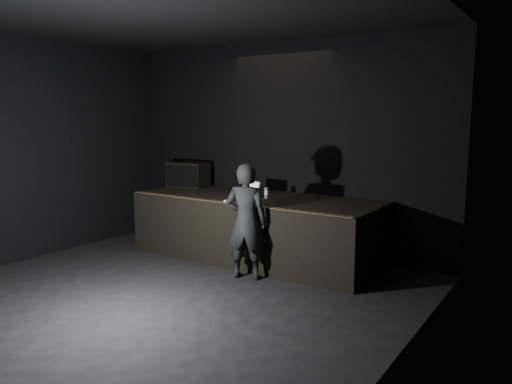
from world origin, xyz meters
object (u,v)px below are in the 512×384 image
object	(u,v)px
stage_riser	(256,227)
stage_monitor	(188,174)
beer_can	(266,193)
laptop	(247,193)
person	(246,221)

from	to	relation	value
stage_riser	stage_monitor	distance (m)	1.83
stage_monitor	beer_can	xyz separation A→B (m)	(1.87, -0.28, -0.14)
laptop	person	size ratio (longest dim) A/B	0.27
person	stage_monitor	bearing A→B (deg)	-47.95
person	laptop	bearing A→B (deg)	-74.34
stage_riser	beer_can	xyz separation A→B (m)	(0.21, -0.02, 0.58)
laptop	person	world-z (taller)	person
beer_can	laptop	bearing A→B (deg)	-162.08
laptop	beer_can	bearing A→B (deg)	37.18
beer_can	stage_monitor	bearing A→B (deg)	171.32
stage_riser	laptop	xyz separation A→B (m)	(-0.10, -0.12, 0.57)
stage_riser	person	bearing A→B (deg)	-64.25
stage_monitor	beer_can	distance (m)	1.89
stage_riser	person	size ratio (longest dim) A/B	2.44
laptop	stage_riser	bearing A→B (deg)	70.28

